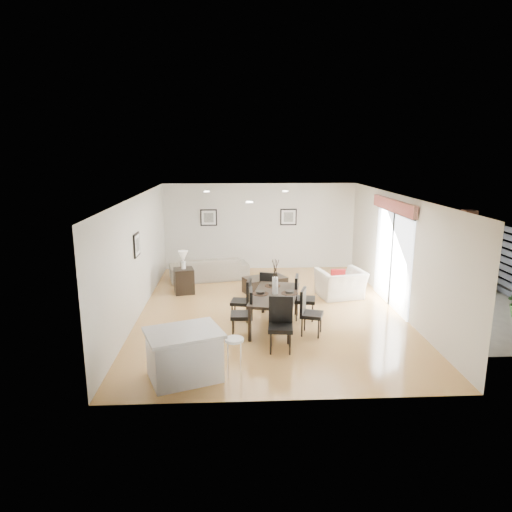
{
  "coord_description": "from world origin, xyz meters",
  "views": [
    {
      "loc": [
        -0.82,
        -10.19,
        3.68
      ],
      "look_at": [
        -0.3,
        0.4,
        1.23
      ],
      "focal_mm": 32.0,
      "sensor_mm": 36.0,
      "label": 1
    }
  ],
  "objects_px": {
    "dining_chair_wfar": "(244,298)",
    "dining_chair_efar": "(301,295)",
    "dining_chair_wnear": "(246,310)",
    "kitchen_island": "(184,354)",
    "sofa": "(209,268)",
    "side_table": "(184,281)",
    "dining_chair_enear": "(308,309)",
    "dining_table": "(275,297)",
    "dining_chair_foot": "(270,288)",
    "bar_stool": "(234,344)",
    "armchair": "(341,284)",
    "dining_chair_head": "(281,321)",
    "coffee_table": "(265,285)"
  },
  "relations": [
    {
      "from": "coffee_table",
      "to": "kitchen_island",
      "type": "xyz_separation_m",
      "value": [
        -1.65,
        -4.61,
        0.21
      ]
    },
    {
      "from": "dining_chair_foot",
      "to": "coffee_table",
      "type": "bearing_deg",
      "value": -70.33
    },
    {
      "from": "dining_chair_enear",
      "to": "dining_table",
      "type": "bearing_deg",
      "value": 75.07
    },
    {
      "from": "armchair",
      "to": "dining_chair_head",
      "type": "xyz_separation_m",
      "value": [
        -1.86,
        -3.04,
        0.21
      ]
    },
    {
      "from": "dining_chair_wfar",
      "to": "dining_chair_enear",
      "type": "bearing_deg",
      "value": 67.07
    },
    {
      "from": "dining_chair_wnear",
      "to": "dining_chair_enear",
      "type": "xyz_separation_m",
      "value": [
        1.27,
        0.03,
        -0.02
      ]
    },
    {
      "from": "dining_chair_wnear",
      "to": "kitchen_island",
      "type": "height_order",
      "value": "dining_chair_wnear"
    },
    {
      "from": "dining_chair_wfar",
      "to": "dining_chair_head",
      "type": "bearing_deg",
      "value": 33.66
    },
    {
      "from": "sofa",
      "to": "side_table",
      "type": "distance_m",
      "value": 1.44
    },
    {
      "from": "dining_chair_efar",
      "to": "side_table",
      "type": "xyz_separation_m",
      "value": [
        -2.81,
        2.05,
        -0.22
      ]
    },
    {
      "from": "sofa",
      "to": "dining_chair_efar",
      "type": "relative_size",
      "value": 2.28
    },
    {
      "from": "sofa",
      "to": "side_table",
      "type": "height_order",
      "value": "side_table"
    },
    {
      "from": "dining_chair_wnear",
      "to": "dining_chair_enear",
      "type": "bearing_deg",
      "value": 92.94
    },
    {
      "from": "dining_chair_efar",
      "to": "side_table",
      "type": "relative_size",
      "value": 1.5
    },
    {
      "from": "bar_stool",
      "to": "dining_table",
      "type": "bearing_deg",
      "value": 68.31
    },
    {
      "from": "dining_chair_wnear",
      "to": "side_table",
      "type": "bearing_deg",
      "value": -150.7
    },
    {
      "from": "armchair",
      "to": "dining_chair_head",
      "type": "height_order",
      "value": "dining_chair_head"
    },
    {
      "from": "dining_chair_enear",
      "to": "dining_chair_head",
      "type": "xyz_separation_m",
      "value": [
        -0.63,
        -0.68,
        0.03
      ]
    },
    {
      "from": "side_table",
      "to": "dining_chair_efar",
      "type": "bearing_deg",
      "value": -36.07
    },
    {
      "from": "dining_chair_wnear",
      "to": "dining_chair_foot",
      "type": "bearing_deg",
      "value": 160.55
    },
    {
      "from": "dining_chair_head",
      "to": "dining_chair_foot",
      "type": "distance_m",
      "value": 2.22
    },
    {
      "from": "dining_chair_enear",
      "to": "side_table",
      "type": "height_order",
      "value": "dining_chair_enear"
    },
    {
      "from": "sofa",
      "to": "dining_chair_wnear",
      "type": "height_order",
      "value": "dining_chair_wnear"
    },
    {
      "from": "dining_chair_wfar",
      "to": "dining_chair_enear",
      "type": "xyz_separation_m",
      "value": [
        1.27,
        -0.85,
        0.01
      ]
    },
    {
      "from": "dining_chair_enear",
      "to": "bar_stool",
      "type": "xyz_separation_m",
      "value": [
        -1.5,
        -1.75,
        0.06
      ]
    },
    {
      "from": "dining_chair_foot",
      "to": "armchair",
      "type": "bearing_deg",
      "value": -137.56
    },
    {
      "from": "dining_chair_efar",
      "to": "kitchen_island",
      "type": "height_order",
      "value": "dining_chair_efar"
    },
    {
      "from": "dining_chair_wfar",
      "to": "dining_chair_efar",
      "type": "xyz_separation_m",
      "value": [
        1.27,
        0.03,
        0.03
      ]
    },
    {
      "from": "dining_chair_efar",
      "to": "dining_chair_foot",
      "type": "relative_size",
      "value": 1.07
    },
    {
      "from": "dining_chair_enear",
      "to": "coffee_table",
      "type": "bearing_deg",
      "value": 31.89
    },
    {
      "from": "coffee_table",
      "to": "dining_chair_head",
      "type": "bearing_deg",
      "value": -112.57
    },
    {
      "from": "armchair",
      "to": "dining_chair_foot",
      "type": "relative_size",
      "value": 1.19
    },
    {
      "from": "dining_chair_wnear",
      "to": "kitchen_island",
      "type": "xyz_separation_m",
      "value": [
        -1.06,
        -1.72,
        -0.13
      ]
    },
    {
      "from": "dining_table",
      "to": "dining_chair_foot",
      "type": "distance_m",
      "value": 1.13
    },
    {
      "from": "sofa",
      "to": "dining_chair_wfar",
      "type": "xyz_separation_m",
      "value": [
        0.95,
        -3.39,
        0.19
      ]
    },
    {
      "from": "coffee_table",
      "to": "bar_stool",
      "type": "height_order",
      "value": "bar_stool"
    },
    {
      "from": "armchair",
      "to": "bar_stool",
      "type": "bearing_deg",
      "value": 44.27
    },
    {
      "from": "dining_chair_head",
      "to": "dining_chair_efar",
      "type": "bearing_deg",
      "value": 74.5
    },
    {
      "from": "dining_chair_wfar",
      "to": "dining_chair_efar",
      "type": "bearing_deg",
      "value": 102.31
    },
    {
      "from": "sofa",
      "to": "dining_chair_foot",
      "type": "relative_size",
      "value": 2.43
    },
    {
      "from": "dining_chair_enear",
      "to": "dining_chair_efar",
      "type": "bearing_deg",
      "value": 18.9
    },
    {
      "from": "sofa",
      "to": "coffee_table",
      "type": "bearing_deg",
      "value": 126.35
    },
    {
      "from": "armchair",
      "to": "dining_table",
      "type": "height_order",
      "value": "dining_table"
    },
    {
      "from": "dining_chair_efar",
      "to": "side_table",
      "type": "distance_m",
      "value": 3.48
    },
    {
      "from": "coffee_table",
      "to": "armchair",
      "type": "bearing_deg",
      "value": -37.94
    },
    {
      "from": "dining_chair_wfar",
      "to": "kitchen_island",
      "type": "distance_m",
      "value": 2.81
    },
    {
      "from": "dining_chair_wnear",
      "to": "dining_chair_wfar",
      "type": "distance_m",
      "value": 0.88
    },
    {
      "from": "dining_chair_enear",
      "to": "armchair",
      "type": "bearing_deg",
      "value": -9.07
    },
    {
      "from": "armchair",
      "to": "dining_chair_wfar",
      "type": "xyz_separation_m",
      "value": [
        -2.5,
        -1.51,
        0.16
      ]
    },
    {
      "from": "dining_table",
      "to": "kitchen_island",
      "type": "height_order",
      "value": "kitchen_island"
    }
  ]
}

